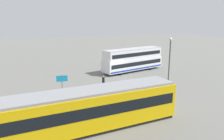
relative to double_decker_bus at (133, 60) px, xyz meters
name	(u,v)px	position (x,y,z in m)	size (l,w,h in m)	color
ground_plane	(116,76)	(3.95, 2.06, -1.95)	(160.00, 160.00, 0.00)	slate
double_decker_bus	(133,60)	(0.00, 0.00, 0.00)	(11.51, 5.05, 3.80)	white
tram_yellow	(87,109)	(12.65, 16.69, -0.25)	(15.38, 3.64, 3.26)	#E5B70C
pedestrian_near_railing	(103,81)	(7.92, 7.31, -0.98)	(0.38, 0.38, 1.69)	black
pedestrian_crossing	(131,84)	(5.29, 9.68, -0.97)	(0.40, 0.40, 1.70)	#4C3F2D
pedestrian_railing	(95,88)	(9.60, 9.05, -1.20)	(9.32, 0.74, 1.08)	gray
info_sign	(62,81)	(13.14, 8.14, -0.19)	(1.24, 0.21, 2.50)	slate
street_lamp	(170,58)	(-0.54, 9.12, 1.74)	(0.36, 0.36, 6.24)	#4C4C51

